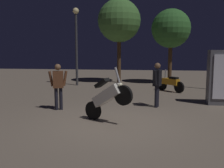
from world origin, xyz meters
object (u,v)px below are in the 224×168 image
at_px(motorcycle_white_foreground, 107,97).
at_px(person_bystander_far, 58,83).
at_px(motorcycle_orange_parked_left, 171,83).
at_px(person_rider_beside, 157,81).
at_px(streetlamp_near, 76,36).

distance_m(motorcycle_white_foreground, person_bystander_far, 2.38).
height_order(motorcycle_orange_parked_left, person_bystander_far, person_bystander_far).
xyz_separation_m(motorcycle_orange_parked_left, person_rider_beside, (-0.85, -3.72, 0.53)).
relative_size(motorcycle_white_foreground, motorcycle_orange_parked_left, 1.30).
bearing_deg(motorcycle_white_foreground, motorcycle_orange_parked_left, 97.61).
height_order(person_rider_beside, person_bystander_far, person_rider_beside).
xyz_separation_m(motorcycle_white_foreground, motorcycle_orange_parked_left, (2.36, 5.96, -0.31)).
distance_m(motorcycle_white_foreground, person_rider_beside, 2.71).
bearing_deg(streetlamp_near, person_bystander_far, -80.69).
bearing_deg(motorcycle_white_foreground, person_rider_beside, 85.20).
distance_m(motorcycle_orange_parked_left, person_rider_beside, 3.85).
relative_size(motorcycle_orange_parked_left, person_rider_beside, 0.77).
bearing_deg(person_bystander_far, person_rider_beside, -95.54).
bearing_deg(streetlamp_near, motorcycle_orange_parked_left, -17.39).
relative_size(motorcycle_white_foreground, streetlamp_near, 0.36).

